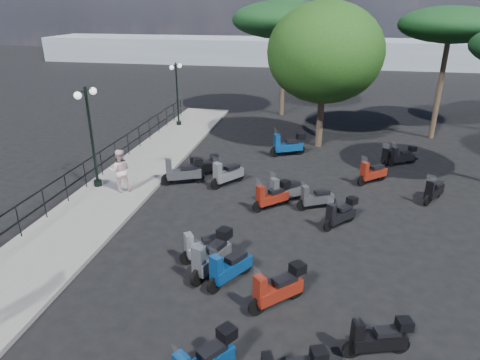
% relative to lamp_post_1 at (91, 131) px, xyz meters
% --- Properties ---
extents(ground, '(120.00, 120.00, 0.00)m').
position_rel_lamp_post_1_xyz_m(ground, '(7.42, -3.73, -2.49)').
color(ground, black).
rests_on(ground, ground).
extents(sidewalk, '(3.00, 30.00, 0.15)m').
position_rel_lamp_post_1_xyz_m(sidewalk, '(0.92, -0.73, -2.42)').
color(sidewalk, slate).
rests_on(sidewalk, ground).
extents(railing, '(0.04, 26.04, 1.10)m').
position_rel_lamp_post_1_xyz_m(railing, '(-0.38, -0.93, -1.59)').
color(railing, black).
rests_on(railing, sidewalk).
extents(lamp_post_1, '(0.41, 1.20, 4.11)m').
position_rel_lamp_post_1_xyz_m(lamp_post_1, '(0.00, 0.00, 0.00)').
color(lamp_post_1, black).
rests_on(lamp_post_1, sidewalk).
extents(lamp_post_2, '(0.47, 1.09, 3.78)m').
position_rel_lamp_post_1_xyz_m(lamp_post_2, '(0.21, 9.84, -0.19)').
color(lamp_post_2, black).
rests_on(lamp_post_2, sidewalk).
extents(pedestrian_far, '(1.04, 0.94, 1.76)m').
position_rel_lamp_post_1_xyz_m(pedestrian_far, '(1.23, -0.31, -1.46)').
color(pedestrian_far, beige).
rests_on(pedestrian_far, sidewalk).
extents(scooter_2, '(0.91, 1.79, 1.48)m').
position_rel_lamp_post_1_xyz_m(scooter_2, '(6.18, -4.92, -1.93)').
color(scooter_2, black).
rests_on(scooter_2, ground).
extents(scooter_3, '(1.37, 1.04, 1.29)m').
position_rel_lamp_post_1_xyz_m(scooter_3, '(5.79, -4.33, -2.04)').
color(scooter_3, black).
rests_on(scooter_3, ground).
extents(scooter_4, '(1.37, 0.96, 1.23)m').
position_rel_lamp_post_1_xyz_m(scooter_4, '(3.89, 2.25, -2.03)').
color(scooter_4, black).
rests_on(scooter_4, ground).
extents(scooter_5, '(1.75, 0.97, 1.48)m').
position_rel_lamp_post_1_xyz_m(scooter_5, '(3.34, 1.17, -1.94)').
color(scooter_5, black).
rests_on(scooter_5, ground).
extents(scooter_8, '(1.03, 1.55, 1.39)m').
position_rel_lamp_post_1_xyz_m(scooter_8, '(6.77, -5.30, -2.01)').
color(scooter_8, black).
rests_on(scooter_8, ground).
extents(scooter_9, '(1.44, 1.24, 1.43)m').
position_rel_lamp_post_1_xyz_m(scooter_9, '(7.79, 0.12, -2.00)').
color(scooter_9, black).
rests_on(scooter_9, ground).
extents(scooter_10, '(1.31, 1.27, 1.32)m').
position_rel_lamp_post_1_xyz_m(scooter_10, '(7.34, -0.43, -1.99)').
color(scooter_10, black).
rests_on(scooter_10, ground).
extents(scooter_11, '(1.17, 1.55, 1.45)m').
position_rel_lamp_post_1_xyz_m(scooter_11, '(5.21, 1.39, -1.99)').
color(scooter_11, black).
rests_on(scooter_11, ground).
extents(scooter_14, '(1.37, 1.33, 1.38)m').
position_rel_lamp_post_1_xyz_m(scooter_14, '(8.19, -5.99, -1.97)').
color(scooter_14, black).
rests_on(scooter_14, ground).
extents(scooter_15, '(1.16, 1.26, 1.24)m').
position_rel_lamp_post_1_xyz_m(scooter_15, '(9.83, -1.35, -2.02)').
color(scooter_15, black).
rests_on(scooter_15, ground).
extents(scooter_16, '(1.44, 0.88, 1.26)m').
position_rel_lamp_post_1_xyz_m(scooter_16, '(8.95, -0.16, -2.06)').
color(scooter_16, black).
rests_on(scooter_16, ground).
extents(scooter_17, '(1.72, 1.04, 1.48)m').
position_rel_lamp_post_1_xyz_m(scooter_17, '(7.38, 5.71, -1.93)').
color(scooter_17, black).
rests_on(scooter_17, ground).
extents(scooter_20, '(1.49, 0.69, 1.22)m').
position_rel_lamp_post_1_xyz_m(scooter_20, '(10.51, -7.23, -2.03)').
color(scooter_20, black).
rests_on(scooter_20, ground).
extents(scooter_21, '(1.32, 1.18, 1.33)m').
position_rel_lamp_post_1_xyz_m(scooter_21, '(11.24, 2.82, -2.03)').
color(scooter_21, black).
rests_on(scooter_21, ground).
extents(scooter_22, '(1.34, 0.88, 1.18)m').
position_rel_lamp_post_1_xyz_m(scooter_22, '(12.85, 5.39, -2.05)').
color(scooter_22, black).
rests_on(scooter_22, ground).
extents(scooter_27, '(0.97, 1.40, 1.28)m').
position_rel_lamp_post_1_xyz_m(scooter_27, '(13.42, 1.38, -2.05)').
color(scooter_27, black).
rests_on(scooter_27, ground).
extents(scooter_28, '(0.85, 1.38, 1.21)m').
position_rel_lamp_post_1_xyz_m(scooter_28, '(12.21, 5.32, -2.07)').
color(scooter_28, black).
rests_on(scooter_28, ground).
extents(broadleaf_tree, '(5.86, 5.86, 7.37)m').
position_rel_lamp_post_1_xyz_m(broadleaf_tree, '(8.87, 7.65, 2.38)').
color(broadleaf_tree, '#38281E').
rests_on(broadleaf_tree, ground).
extents(pine_0, '(5.38, 5.38, 7.09)m').
position_rel_lamp_post_1_xyz_m(pine_0, '(15.19, 10.36, 3.63)').
color(pine_0, '#38281E').
rests_on(pine_0, ground).
extents(pine_2, '(6.84, 6.84, 7.40)m').
position_rel_lamp_post_1_xyz_m(pine_2, '(6.19, 14.21, 3.70)').
color(pine_2, '#38281E').
rests_on(pine_2, ground).
extents(distant_hills, '(70.00, 8.00, 3.00)m').
position_rel_lamp_post_1_xyz_m(distant_hills, '(7.42, 41.27, -0.99)').
color(distant_hills, gray).
rests_on(distant_hills, ground).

